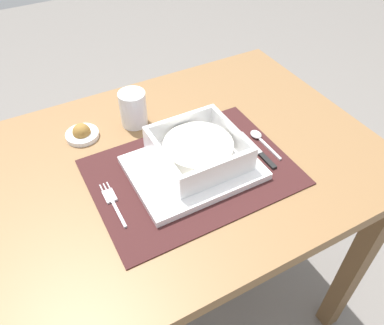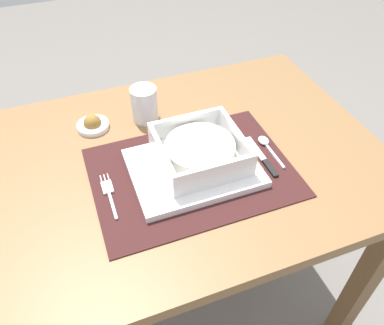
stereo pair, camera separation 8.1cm
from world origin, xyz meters
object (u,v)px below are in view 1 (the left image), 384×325
at_px(porridge_bowl, 198,150).
at_px(dining_table, 178,191).
at_px(spoon, 259,137).
at_px(condiment_saucer, 82,133).
at_px(fork, 112,201).
at_px(butter_knife, 259,152).
at_px(bread_knife, 244,148).
at_px(drinking_glass, 133,110).

bearing_deg(porridge_bowl, dining_table, 127.25).
bearing_deg(spoon, condiment_saucer, 150.45).
relative_size(fork, butter_knife, 0.93).
xyz_separation_m(porridge_bowl, bread_knife, (0.12, -0.01, -0.04)).
bearing_deg(dining_table, spoon, -10.58).
bearing_deg(porridge_bowl, drinking_glass, 108.00).
height_order(bread_knife, drinking_glass, drinking_glass).
bearing_deg(butter_knife, fork, 174.56).
distance_m(butter_knife, drinking_glass, 0.32).
distance_m(fork, butter_knife, 0.34).
height_order(spoon, bread_knife, spoon).
bearing_deg(spoon, butter_knife, -124.63).
distance_m(porridge_bowl, bread_knife, 0.12).
bearing_deg(drinking_glass, butter_knife, -49.72).
relative_size(dining_table, drinking_glass, 10.47).
xyz_separation_m(fork, bread_knife, (0.32, 0.01, 0.00)).
distance_m(spoon, drinking_glass, 0.31).
height_order(porridge_bowl, drinking_glass, drinking_glass).
relative_size(dining_table, butter_knife, 6.75).
bearing_deg(condiment_saucer, drinking_glass, -4.35).
height_order(spoon, butter_knife, spoon).
height_order(butter_knife, drinking_glass, drinking_glass).
height_order(dining_table, bread_knife, bread_knife).
bearing_deg(porridge_bowl, condiment_saucer, 132.66).
xyz_separation_m(dining_table, bread_knife, (0.15, -0.05, 0.12)).
bearing_deg(fork, spoon, 5.95).
distance_m(fork, spoon, 0.37).
xyz_separation_m(dining_table, fork, (-0.17, -0.06, 0.12)).
distance_m(dining_table, drinking_glass, 0.23).
bearing_deg(spoon, fork, -176.67).
distance_m(dining_table, spoon, 0.23).
xyz_separation_m(dining_table, drinking_glass, (-0.04, 0.16, 0.15)).
xyz_separation_m(dining_table, condiment_saucer, (-0.17, 0.17, 0.12)).
distance_m(butter_knife, condiment_saucer, 0.42).
bearing_deg(butter_knife, drinking_glass, 128.53).
height_order(bread_knife, condiment_saucer, condiment_saucer).
xyz_separation_m(fork, spoon, (0.37, 0.02, 0.00)).
bearing_deg(bread_knife, dining_table, 163.51).
xyz_separation_m(spoon, drinking_glass, (-0.23, 0.20, 0.03)).
bearing_deg(porridge_bowl, fork, -175.86).
relative_size(porridge_bowl, drinking_glass, 2.02).
distance_m(butter_knife, bread_knife, 0.04).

